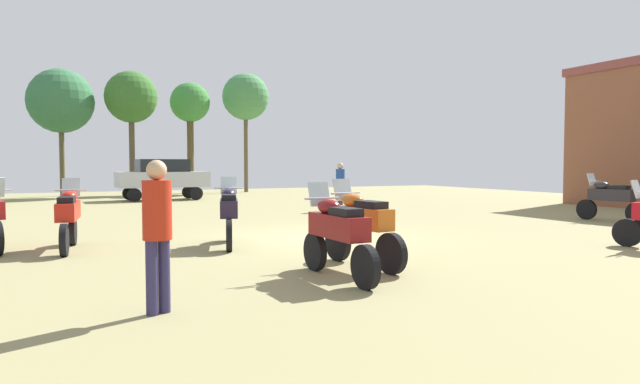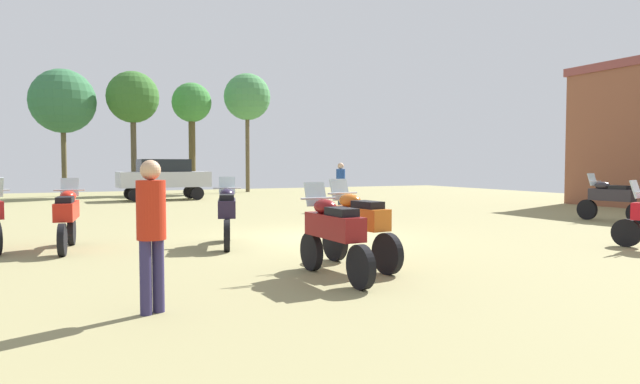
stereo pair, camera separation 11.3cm
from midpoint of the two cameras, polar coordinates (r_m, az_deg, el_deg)
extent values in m
cube|color=#8D8658|center=(13.36, -0.48, -4.79)|extent=(44.00, 52.00, 0.02)
cylinder|color=black|center=(12.96, -9.19, -3.57)|extent=(0.29, 0.66, 0.65)
cylinder|color=black|center=(11.48, -9.22, -4.41)|extent=(0.29, 0.66, 0.65)
cube|color=#231A31|center=(12.17, -9.22, -1.60)|extent=(0.69, 1.32, 0.36)
ellipsoid|color=#231A31|center=(12.43, -9.23, -0.21)|extent=(0.44, 0.55, 0.24)
cube|color=black|center=(11.93, -9.24, -0.54)|extent=(0.44, 0.62, 0.12)
cube|color=silver|center=(12.74, -9.23, 0.67)|extent=(0.39, 0.24, 0.39)
cylinder|color=#B7B7BC|center=(12.65, -9.23, 0.38)|extent=(0.61, 0.20, 0.04)
cylinder|color=black|center=(9.33, -0.53, -6.09)|extent=(0.14, 0.64, 0.64)
cylinder|color=black|center=(7.97, 4.59, -7.65)|extent=(0.14, 0.64, 0.64)
cube|color=maroon|center=(8.57, 1.83, -3.52)|extent=(0.41, 1.36, 0.36)
ellipsoid|color=maroon|center=(8.81, 0.88, -1.51)|extent=(0.34, 0.49, 0.24)
cube|color=black|center=(8.34, 2.61, -2.04)|extent=(0.32, 0.57, 0.12)
cube|color=silver|center=(9.10, -0.11, -0.24)|extent=(0.37, 0.17, 0.39)
cylinder|color=#B7B7BC|center=(9.01, 0.18, -0.65)|extent=(0.62, 0.06, 0.04)
cylinder|color=black|center=(13.36, -23.82, -3.62)|extent=(0.20, 0.65, 0.64)
cylinder|color=black|center=(11.81, -24.60, -4.46)|extent=(0.20, 0.65, 0.64)
cube|color=red|center=(12.54, -24.23, -1.75)|extent=(0.52, 1.37, 0.36)
ellipsoid|color=red|center=(12.82, -24.11, -0.40)|extent=(0.38, 0.51, 0.24)
cube|color=black|center=(12.29, -24.37, -0.72)|extent=(0.36, 0.59, 0.12)
cube|color=silver|center=(13.14, -23.98, 0.47)|extent=(0.38, 0.19, 0.39)
cylinder|color=#B7B7BC|center=(13.04, -24.02, 0.18)|extent=(0.62, 0.11, 0.04)
cylinder|color=black|center=(13.66, 29.04, -3.67)|extent=(0.30, 0.61, 0.60)
cube|color=silver|center=(13.54, 29.77, 0.24)|extent=(0.39, 0.25, 0.39)
cylinder|color=black|center=(19.71, 25.77, -1.62)|extent=(0.21, 0.65, 0.64)
cylinder|color=black|center=(18.96, 29.84, -1.89)|extent=(0.21, 0.65, 0.64)
cube|color=#2A252B|center=(19.29, 27.80, -0.27)|extent=(0.55, 1.37, 0.36)
ellipsoid|color=#2A252B|center=(19.42, 27.05, 0.59)|extent=(0.39, 0.52, 0.24)
cube|color=black|center=(19.17, 28.43, 0.42)|extent=(0.38, 0.60, 0.12)
cube|color=silver|center=(19.58, 26.21, 1.16)|extent=(0.38, 0.20, 0.39)
cylinder|color=#B7B7BC|center=(19.53, 26.46, 0.97)|extent=(0.62, 0.13, 0.04)
cylinder|color=black|center=(10.25, 1.86, -5.19)|extent=(0.21, 0.68, 0.67)
cylinder|color=black|center=(9.07, 7.26, -6.27)|extent=(0.21, 0.68, 0.67)
cube|color=#CB601B|center=(9.59, 4.40, -2.65)|extent=(0.53, 1.31, 0.36)
ellipsoid|color=#CB601B|center=(9.79, 3.40, -0.88)|extent=(0.38, 0.52, 0.24)
cube|color=black|center=(9.39, 5.23, -1.30)|extent=(0.37, 0.60, 0.12)
cube|color=silver|center=(10.04, 2.33, 0.24)|extent=(0.38, 0.20, 0.39)
cylinder|color=#B7B7BC|center=(9.97, 2.65, -0.12)|extent=(0.62, 0.12, 0.04)
cylinder|color=black|center=(27.49, -18.21, -0.28)|extent=(0.65, 0.25, 0.64)
cylinder|color=black|center=(28.91, -18.68, -0.14)|extent=(0.65, 0.25, 0.64)
cylinder|color=black|center=(28.11, -12.32, -0.14)|extent=(0.65, 0.25, 0.64)
cylinder|color=black|center=(29.50, -13.06, 0.00)|extent=(0.65, 0.25, 0.64)
cube|color=#B0B5C0|center=(28.44, -15.56, 1.26)|extent=(4.38, 2.00, 0.75)
cube|color=black|center=(28.43, -15.58, 2.63)|extent=(2.44, 1.69, 0.61)
cylinder|color=#28303E|center=(21.16, 2.18, -0.72)|extent=(0.14, 0.14, 0.88)
cylinder|color=#28303E|center=(21.32, 2.36, -0.70)|extent=(0.14, 0.14, 0.88)
cylinder|color=navy|center=(21.21, 2.28, 1.42)|extent=(0.48, 0.48, 0.70)
sphere|color=tan|center=(21.20, 2.28, 2.68)|extent=(0.24, 0.24, 0.24)
cylinder|color=#2D2750|center=(6.91, -16.92, -8.38)|extent=(0.14, 0.14, 0.88)
cylinder|color=#2D2750|center=(7.00, -15.75, -8.21)|extent=(0.14, 0.14, 0.88)
cylinder|color=#B02412|center=(6.85, -16.43, -1.77)|extent=(0.45, 0.45, 0.70)
sphere|color=tan|center=(6.83, -16.48, 2.16)|extent=(0.24, 0.24, 0.24)
cylinder|color=#4D4124|center=(34.74, -12.84, 3.98)|extent=(0.40, 0.40, 4.95)
sphere|color=#387D36|center=(34.93, -12.90, 8.92)|extent=(2.37, 2.37, 2.37)
cylinder|color=brown|center=(35.49, -7.32, 4.30)|extent=(0.26, 0.26, 5.32)
sphere|color=#448549|center=(35.73, -7.36, 9.63)|extent=(2.91, 2.91, 2.91)
cylinder|color=brown|center=(33.26, -18.41, 3.89)|extent=(0.31, 0.31, 4.87)
sphere|color=#336527|center=(33.46, -18.49, 9.19)|extent=(2.89, 2.89, 2.89)
cylinder|color=brown|center=(33.65, -24.61, 3.37)|extent=(0.27, 0.27, 4.41)
sphere|color=#326A40|center=(33.82, -24.72, 8.44)|extent=(3.48, 3.48, 3.48)
camera|label=1|loc=(0.06, -89.83, 0.01)|focal=31.32mm
camera|label=2|loc=(0.06, 90.17, -0.01)|focal=31.32mm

